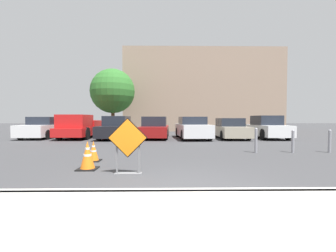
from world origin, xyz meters
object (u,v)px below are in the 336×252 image
pickup_truck (80,128)px  bollard_second (293,141)px  road_closed_sign (128,143)px  parked_car_fourth (192,128)px  traffic_cone_nearest (88,156)px  parked_car_nearest (45,128)px  parked_car_third (155,128)px  traffic_cone_second (93,151)px  parked_car_sixth (266,128)px  parked_car_second (117,128)px  bollard_nearest (256,140)px  parked_car_fifth (230,129)px  bollard_third (330,140)px

pickup_truck → bollard_second: pickup_truck is taller
road_closed_sign → parked_car_fourth: parked_car_fourth is taller
traffic_cone_nearest → parked_car_nearest: parked_car_nearest is taller
road_closed_sign → parked_car_third: 10.28m
parked_car_third → parked_car_fourth: size_ratio=1.01×
pickup_truck → traffic_cone_second: bearing=113.7°
traffic_cone_nearest → bollard_second: (7.26, 2.82, 0.11)m
parked_car_nearest → pickup_truck: 2.62m
road_closed_sign → traffic_cone_second: (-1.39, 1.73, -0.45)m
parked_car_third → parked_car_sixth: 7.81m
parked_car_nearest → bollard_second: parked_car_nearest is taller
parked_car_sixth → bollard_second: (-1.94, -6.59, -0.23)m
parked_car_second → road_closed_sign: bearing=104.9°
road_closed_sign → bollard_nearest: size_ratio=1.40×
road_closed_sign → traffic_cone_second: 2.26m
parked_car_fourth → parked_car_fifth: parked_car_fourth is taller
traffic_cone_nearest → pickup_truck: 10.34m
parked_car_nearest → bollard_nearest: 14.10m
road_closed_sign → traffic_cone_nearest: road_closed_sign is taller
traffic_cone_second → parked_car_third: (1.61, 8.56, 0.37)m
parked_car_nearest → bollard_third: bearing=154.9°
traffic_cone_nearest → bollard_third: size_ratio=0.83×
pickup_truck → parked_car_third: (5.21, 0.11, -0.05)m
road_closed_sign → bollard_nearest: (4.58, 3.38, -0.24)m
parked_car_second → bollard_nearest: size_ratio=4.69×
traffic_cone_second → parked_car_second: (-0.99, 8.26, 0.38)m
pickup_truck → parked_car_second: size_ratio=1.08×
traffic_cone_nearest → pickup_truck: pickup_truck is taller
bollard_third → parked_car_third: bearing=136.8°
traffic_cone_second → parked_car_sixth: size_ratio=0.15×
traffic_cone_nearest → bollard_third: 9.20m
parked_car_third → parked_car_sixth: (7.80, -0.31, 0.04)m
traffic_cone_nearest → parked_car_sixth: bearing=45.6°
bollard_second → bollard_nearest: bearing=-180.0°
parked_car_fifth → traffic_cone_second: bearing=50.9°
parked_car_fourth → traffic_cone_nearest: bearing=63.2°
road_closed_sign → pickup_truck: 11.33m
road_closed_sign → parked_car_nearest: (-7.59, 10.50, -0.08)m
parked_car_fourth → traffic_cone_second: bearing=59.1°
pickup_truck → parked_car_second: bearing=176.5°
traffic_cone_nearest → pickup_truck: bearing=111.6°
parked_car_sixth → bollard_third: (-0.45, -6.59, -0.23)m
parked_car_fourth → parked_car_sixth: size_ratio=1.09×
parked_car_third → parked_car_sixth: size_ratio=1.10×
pickup_truck → parked_car_sixth: (13.01, -0.20, -0.01)m
parked_car_fourth → parked_car_second: bearing=-5.4°
parked_car_sixth → bollard_nearest: (-3.44, -6.59, -0.19)m
bollard_second → bollard_third: size_ratio=0.99×
parked_car_second → bollard_nearest: (6.97, -6.60, -0.17)m
traffic_cone_nearest → parked_car_sixth: parked_car_sixth is taller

